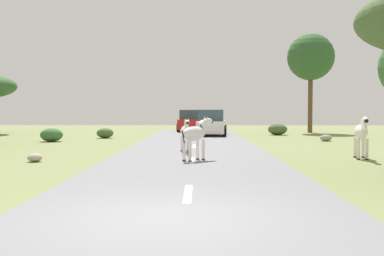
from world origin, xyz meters
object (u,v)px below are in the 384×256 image
car_1 (191,121)px  bush_3 (105,133)px  zebra_1 (362,133)px  zebra_2 (196,134)px  car_0 (211,124)px  rock_2 (326,138)px  tree_2 (311,57)px  rock_1 (35,158)px  bush_2 (278,129)px  bush_0 (52,135)px  zebra_0 (186,132)px

car_1 → bush_3: (-5.30, -8.23, -0.53)m
zebra_1 → zebra_2: zebra_1 is taller
zebra_1 → zebra_2: size_ratio=1.13×
zebra_2 → bush_3: bearing=155.7°
car_1 → car_0: bearing=-71.7°
car_1 → bush_3: 9.80m
bush_3 → rock_2: (13.13, -2.63, -0.13)m
tree_2 → bush_3: bearing=-153.7°
car_1 → zebra_1: bearing=-68.1°
rock_1 → rock_2: (12.80, 10.26, 0.04)m
zebra_1 → tree_2: 19.97m
car_0 → bush_2: car_0 is taller
zebra_2 → tree_2: tree_2 is taller
zebra_1 → bush_0: bearing=-21.1°
zebra_0 → tree_2: (9.33, 17.08, 5.02)m
bush_2 → bush_3: size_ratio=1.29×
car_1 → rock_2: car_1 is taller
bush_0 → bush_3: (2.34, 3.15, -0.06)m
zebra_1 → rock_1: zebra_1 is taller
zebra_2 → car_1: bearing=132.7°
rock_1 → rock_2: bearing=38.7°
car_0 → bush_2: size_ratio=3.29×
bush_2 → rock_1: bush_2 is taller
zebra_1 → bush_3: bearing=-34.6°
car_1 → tree_2: (9.40, -0.96, 5.05)m
bush_0 → rock_1: 10.10m
bush_2 → rock_2: bush_2 is taller
zebra_1 → rock_1: 11.49m
bush_0 → rock_2: (15.47, 0.51, -0.19)m
zebra_1 → rock_1: bearing=15.8°
bush_2 → rock_2: 6.51m
zebra_2 → bush_0: size_ratio=1.20×
zebra_2 → bush_0: zebra_2 is taller
bush_3 → rock_2: size_ratio=1.58×
bush_3 → car_0: bearing=19.4°
car_0 → bush_0: (-9.12, -5.53, -0.47)m
zebra_1 → bush_0: zebra_1 is taller
zebra_0 → zebra_2: 3.03m
zebra_0 → car_0: bearing=-103.8°
car_1 → rock_2: bearing=-50.1°
zebra_2 → bush_0: 12.65m
zebra_0 → rock_2: (7.75, 7.18, -0.69)m
bush_2 → bush_3: bearing=-162.3°
tree_2 → bush_2: bearing=-131.6°
zebra_2 → bush_2: size_ratio=1.10×
zebra_0 → bush_0: bearing=-48.1°
bush_0 → car_0: bearing=31.2°
zebra_2 → car_0: 15.23m
bush_0 → tree_2: bearing=31.4°
zebra_2 → car_0: size_ratio=0.34×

